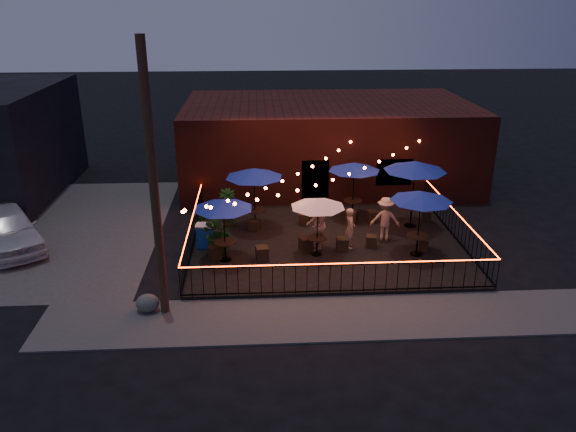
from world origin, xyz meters
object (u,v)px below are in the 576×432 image
cafe_table_5 (415,167)px  boulder (148,303)px  utility_pole (154,186)px  cafe_table_4 (421,197)px  cafe_table_3 (354,167)px  cooler (206,236)px  cafe_table_1 (254,174)px  cafe_table_2 (318,204)px  cafe_table_0 (223,205)px

cafe_table_5 → boulder: size_ratio=4.14×
utility_pole → cafe_table_4: 9.27m
utility_pole → cafe_table_3: (6.84, 7.10, -1.69)m
utility_pole → cafe_table_5: 10.86m
cafe_table_4 → boulder: bearing=-160.5°
cooler → boulder: cooler is taller
cafe_table_4 → cooler: (-7.63, 1.10, -1.75)m
cafe_table_5 → boulder: bearing=-148.3°
cafe_table_1 → cafe_table_5: cafe_table_5 is taller
utility_pole → boulder: size_ratio=10.07×
cafe_table_1 → cafe_table_4: bearing=-26.0°
utility_pole → cafe_table_1: 6.83m
utility_pole → cooler: 5.58m
cafe_table_2 → cafe_table_4: bearing=-3.3°
cafe_table_4 → cooler: 7.91m
cafe_table_2 → cafe_table_3: bearing=62.6°
utility_pole → cafe_table_2: (4.94, 3.44, -1.89)m
cafe_table_3 → boulder: 10.38m
cafe_table_3 → cafe_table_1: bearing=-165.9°
cafe_table_2 → cafe_table_3: (1.89, 3.65, 0.20)m
cafe_table_5 → cafe_table_4: bearing=-100.2°
cafe_table_0 → cafe_table_4: size_ratio=1.04×
cafe_table_2 → cooler: bearing=167.5°
cafe_table_1 → cooler: cafe_table_1 is taller
cafe_table_5 → boulder: 11.43m
cafe_table_1 → boulder: cafe_table_1 is taller
cafe_table_0 → cafe_table_2: bearing=4.8°
cafe_table_3 → boulder: (-7.35, -7.06, -2.00)m
boulder → cooler: bearing=71.9°
cafe_table_0 → cafe_table_4: bearing=0.6°
cafe_table_3 → cafe_table_4: cafe_table_4 is taller
cooler → cafe_table_4: bearing=-3.3°
cafe_table_2 → cooler: 4.41m
cooler → cafe_table_5: bearing=15.8°
cafe_table_2 → cafe_table_3: size_ratio=1.07×
cafe_table_3 → boulder: cafe_table_3 is taller
cafe_table_5 → cooler: bearing=-169.1°
cafe_table_0 → cafe_table_1: cafe_table_1 is taller
cafe_table_1 → boulder: 7.17m
cafe_table_3 → cooler: size_ratio=2.63×
boulder → cafe_table_5: bearing=31.7°
cafe_table_1 → utility_pole: bearing=-114.2°
cafe_table_2 → cafe_table_4: (3.59, -0.21, 0.24)m
cafe_table_3 → cooler: cafe_table_3 is taller
cafe_table_0 → cafe_table_5: 7.85m
utility_pole → cafe_table_3: size_ratio=3.38×
cafe_table_0 → cafe_table_5: size_ratio=0.82×
cafe_table_4 → cooler: cafe_table_4 is taller
utility_pole → cafe_table_4: size_ratio=3.08×
cafe_table_1 → cooler: size_ratio=3.10×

